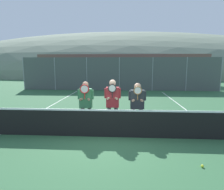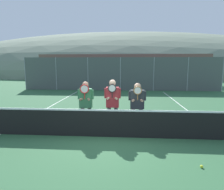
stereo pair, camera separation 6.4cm
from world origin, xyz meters
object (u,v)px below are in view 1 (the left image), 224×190
(car_left_of_center, at_px, (111,78))
(car_center, at_px, (158,78))
(player_center_right, at_px, (137,103))
(car_far_left, at_px, (66,78))
(tennis_ball_on_court, at_px, (202,166))
(player_leftmost, at_px, (86,102))
(player_center_left, at_px, (113,101))

(car_left_of_center, bearing_deg, car_center, 2.88)
(player_center_right, height_order, car_left_of_center, car_left_of_center)
(player_center_right, bearing_deg, car_far_left, 115.60)
(player_center_right, relative_size, tennis_ball_on_court, 25.29)
(player_leftmost, relative_size, car_center, 0.42)
(player_center_right, distance_m, car_far_left, 15.47)
(car_far_left, height_order, car_center, car_center)
(car_center, bearing_deg, player_center_left, -105.12)
(car_center, bearing_deg, player_center_right, -101.92)
(player_leftmost, bearing_deg, player_center_left, -0.93)
(car_left_of_center, relative_size, tennis_ball_on_court, 59.11)
(player_center_right, distance_m, tennis_ball_on_court, 2.98)
(car_center, relative_size, tennis_ball_on_court, 61.83)
(car_center, bearing_deg, tennis_ball_on_court, -95.55)
(player_leftmost, bearing_deg, car_center, 71.37)
(car_left_of_center, bearing_deg, player_leftmost, -89.76)
(player_center_right, bearing_deg, tennis_ball_on_court, -60.78)
(player_center_left, xyz_separation_m, car_left_of_center, (-1.00, 13.94, -0.16))
(car_far_left, relative_size, tennis_ball_on_court, 61.50)
(player_center_left, distance_m, player_center_right, 0.86)
(player_center_right, relative_size, car_far_left, 0.41)
(player_leftmost, xyz_separation_m, car_far_left, (-4.88, 14.02, -0.12))
(player_leftmost, relative_size, player_center_right, 1.03)
(player_center_right, bearing_deg, player_leftmost, -177.70)
(player_center_left, bearing_deg, player_center_right, 5.84)
(player_center_right, xyz_separation_m, car_center, (2.98, 14.10, -0.08))
(player_leftmost, height_order, car_center, car_center)
(player_leftmost, relative_size, car_far_left, 0.42)
(player_center_left, distance_m, car_left_of_center, 13.98)
(car_far_left, distance_m, tennis_ball_on_court, 18.29)
(player_center_right, height_order, car_far_left, car_far_left)
(car_left_of_center, bearing_deg, car_far_left, 178.92)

